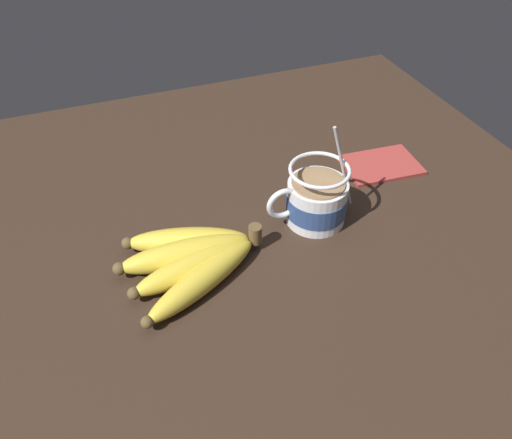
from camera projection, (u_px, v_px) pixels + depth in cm
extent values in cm
cube|color=#332319|center=(283.00, 219.00, 83.04)|extent=(95.38, 95.38, 3.63)
cylinder|color=silver|center=(316.00, 202.00, 77.91)|extent=(9.39, 9.39, 7.14)
cylinder|color=navy|center=(316.00, 203.00, 78.02)|extent=(9.59, 9.59, 3.40)
torus|color=silver|center=(284.00, 204.00, 75.56)|extent=(5.57, 0.90, 5.57)
cylinder|color=#997551|center=(318.00, 183.00, 75.47)|extent=(8.19, 8.19, 0.40)
torus|color=silver|center=(320.00, 170.00, 73.82)|extent=(9.39, 9.39, 0.60)
cylinder|color=#B2B2B7|center=(343.00, 168.00, 75.30)|extent=(5.05, 0.50, 15.27)
ellipsoid|color=#B2B2B7|center=(325.00, 209.00, 79.72)|extent=(3.00, 2.00, 0.80)
cylinder|color=brown|center=(255.00, 234.00, 73.46)|extent=(2.00, 2.00, 3.00)
ellipsoid|color=gold|center=(188.00, 241.00, 73.58)|extent=(18.17, 9.22, 4.06)
sphere|color=brown|center=(128.00, 243.00, 73.19)|extent=(1.83, 1.83, 1.83)
ellipsoid|color=gold|center=(186.00, 253.00, 71.50)|extent=(19.08, 5.07, 4.22)
sphere|color=brown|center=(119.00, 269.00, 69.29)|extent=(1.90, 1.90, 1.90)
ellipsoid|color=gold|center=(195.00, 266.00, 69.91)|extent=(18.68, 7.73, 3.92)
sphere|color=brown|center=(134.00, 293.00, 66.17)|extent=(1.76, 1.76, 1.76)
ellipsoid|color=gold|center=(203.00, 279.00, 68.15)|extent=(18.94, 12.24, 3.78)
sphere|color=brown|center=(147.00, 322.00, 62.77)|extent=(1.70, 1.70, 1.70)
cube|color=#A33833|center=(381.00, 165.00, 90.91)|extent=(14.19, 10.44, 0.60)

